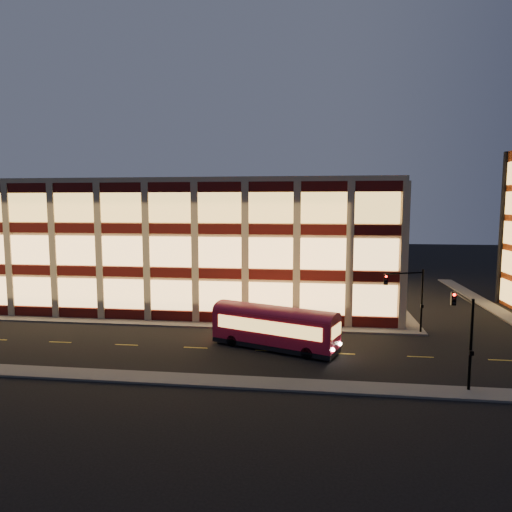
# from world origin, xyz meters

# --- Properties ---
(ground) EXTENTS (200.00, 200.00, 0.00)m
(ground) POSITION_xyz_m (0.00, 0.00, 0.00)
(ground) COLOR black
(ground) RESTS_ON ground
(sidewalk_office_south) EXTENTS (54.00, 2.00, 0.15)m
(sidewalk_office_south) POSITION_xyz_m (-3.00, 1.00, 0.07)
(sidewalk_office_south) COLOR #514F4C
(sidewalk_office_south) RESTS_ON ground
(sidewalk_office_east) EXTENTS (2.00, 30.00, 0.15)m
(sidewalk_office_east) POSITION_xyz_m (23.00, 17.00, 0.07)
(sidewalk_office_east) COLOR #514F4C
(sidewalk_office_east) RESTS_ON ground
(sidewalk_tower_west) EXTENTS (2.00, 30.00, 0.15)m
(sidewalk_tower_west) POSITION_xyz_m (34.00, 17.00, 0.07)
(sidewalk_tower_west) COLOR #514F4C
(sidewalk_tower_west) RESTS_ON ground
(sidewalk_near) EXTENTS (100.00, 2.00, 0.15)m
(sidewalk_near) POSITION_xyz_m (0.00, -13.00, 0.07)
(sidewalk_near) COLOR #514F4C
(sidewalk_near) RESTS_ON ground
(office_building) EXTENTS (50.45, 30.45, 14.50)m
(office_building) POSITION_xyz_m (-2.91, 16.91, 7.25)
(office_building) COLOR tan
(office_building) RESTS_ON ground
(traffic_signal_far) EXTENTS (3.79, 1.87, 6.00)m
(traffic_signal_far) POSITION_xyz_m (22.21, 0.24, 4.11)
(traffic_signal_far) COLOR black
(traffic_signal_far) RESTS_ON ground
(traffic_signal_near) EXTENTS (0.32, 4.45, 6.00)m
(traffic_signal_near) POSITION_xyz_m (23.50, -11.03, 4.13)
(traffic_signal_near) COLOR black
(traffic_signal_near) RESTS_ON ground
(trolley_bus) EXTENTS (10.75, 6.25, 3.56)m
(trolley_bus) POSITION_xyz_m (10.51, -5.31, 1.97)
(trolley_bus) COLOR #9F0822
(trolley_bus) RESTS_ON ground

